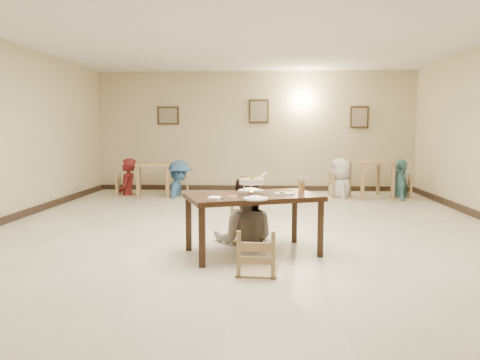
# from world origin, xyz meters

# --- Properties ---
(floor) EXTENTS (10.00, 10.00, 0.00)m
(floor) POSITION_xyz_m (0.00, 0.00, 0.00)
(floor) COLOR beige
(floor) RESTS_ON ground
(ceiling) EXTENTS (10.00, 10.00, 0.00)m
(ceiling) POSITION_xyz_m (0.00, 0.00, 3.00)
(ceiling) COLOR silver
(ceiling) RESTS_ON wall_back
(wall_back) EXTENTS (10.00, 0.00, 10.00)m
(wall_back) POSITION_xyz_m (0.00, 5.00, 1.50)
(wall_back) COLOR #C0B18B
(wall_back) RESTS_ON floor
(wall_front) EXTENTS (10.00, 0.00, 10.00)m
(wall_front) POSITION_xyz_m (0.00, -5.00, 1.50)
(wall_front) COLOR #C0B18B
(wall_front) RESTS_ON floor
(baseboard_back) EXTENTS (8.00, 0.06, 0.12)m
(baseboard_back) POSITION_xyz_m (0.00, 4.97, 0.06)
(baseboard_back) COLOR black
(baseboard_back) RESTS_ON floor
(picture_a) EXTENTS (0.55, 0.04, 0.45)m
(picture_a) POSITION_xyz_m (-2.20, 4.96, 1.90)
(picture_a) COLOR #312110
(picture_a) RESTS_ON wall_back
(picture_b) EXTENTS (0.50, 0.04, 0.60)m
(picture_b) POSITION_xyz_m (0.10, 4.96, 2.00)
(picture_b) COLOR #312110
(picture_b) RESTS_ON wall_back
(picture_c) EXTENTS (0.45, 0.04, 0.55)m
(picture_c) POSITION_xyz_m (2.60, 4.96, 1.85)
(picture_c) COLOR #312110
(picture_c) RESTS_ON wall_back
(wall_sconce) EXTENTS (0.16, 0.05, 0.22)m
(wall_sconce) POSITION_xyz_m (1.20, 4.96, 2.30)
(wall_sconce) COLOR #FFD88C
(wall_sconce) RESTS_ON wall_back
(main_table) EXTENTS (1.78, 1.38, 0.74)m
(main_table) POSITION_xyz_m (0.13, -1.23, 0.66)
(main_table) COLOR #311C10
(main_table) RESTS_ON floor
(chair_far) EXTENTS (0.46, 0.46, 0.97)m
(chair_far) POSITION_xyz_m (-0.02, -0.49, 0.48)
(chair_far) COLOR tan
(chair_far) RESTS_ON floor
(chair_near) EXTENTS (0.43, 0.43, 0.92)m
(chair_near) POSITION_xyz_m (0.20, -2.01, 0.46)
(chair_near) COLOR tan
(chair_near) RESTS_ON floor
(main_diner) EXTENTS (0.89, 0.70, 1.80)m
(main_diner) POSITION_xyz_m (0.00, -0.61, 0.90)
(main_diner) COLOR gray
(main_diner) RESTS_ON floor
(curry_warmer) EXTENTS (0.34, 0.30, 0.27)m
(curry_warmer) POSITION_xyz_m (0.11, -1.22, 0.90)
(curry_warmer) COLOR silver
(curry_warmer) RESTS_ON main_table
(rice_plate_far) EXTENTS (0.32, 0.32, 0.07)m
(rice_plate_far) POSITION_xyz_m (0.09, -0.96, 0.75)
(rice_plate_far) COLOR white
(rice_plate_far) RESTS_ON main_table
(rice_plate_near) EXTENTS (0.28, 0.28, 0.06)m
(rice_plate_near) POSITION_xyz_m (0.17, -1.65, 0.75)
(rice_plate_near) COLOR white
(rice_plate_near) RESTS_ON main_table
(fried_plate) EXTENTS (0.23, 0.23, 0.05)m
(fried_plate) POSITION_xyz_m (0.52, -1.19, 0.75)
(fried_plate) COLOR white
(fried_plate) RESTS_ON main_table
(chili_dish) EXTENTS (0.12, 0.12, 0.02)m
(chili_dish) POSITION_xyz_m (-0.10, -1.47, 0.75)
(chili_dish) COLOR white
(chili_dish) RESTS_ON main_table
(napkin_cutlery) EXTENTS (0.19, 0.26, 0.03)m
(napkin_cutlery) POSITION_xyz_m (-0.29, -1.68, 0.75)
(napkin_cutlery) COLOR white
(napkin_cutlery) RESTS_ON main_table
(drink_glass) EXTENTS (0.08, 0.08, 0.16)m
(drink_glass) POSITION_xyz_m (0.75, -0.89, 0.81)
(drink_glass) COLOR white
(drink_glass) RESTS_ON main_table
(bg_table_left) EXTENTS (0.93, 0.93, 0.77)m
(bg_table_left) POSITION_xyz_m (-2.33, 3.75, 0.64)
(bg_table_left) COLOR #9D7C55
(bg_table_left) RESTS_ON floor
(bg_table_right) EXTENTS (1.00, 1.00, 0.84)m
(bg_table_right) POSITION_xyz_m (2.67, 3.85, 0.69)
(bg_table_right) COLOR #9D7C55
(bg_table_right) RESTS_ON floor
(bg_chair_ll) EXTENTS (0.47, 0.47, 1.00)m
(bg_chair_ll) POSITION_xyz_m (-2.94, 3.79, 0.50)
(bg_chair_ll) COLOR tan
(bg_chair_ll) RESTS_ON floor
(bg_chair_lr) EXTENTS (0.41, 0.41, 0.88)m
(bg_chair_lr) POSITION_xyz_m (-1.72, 3.77, 0.44)
(bg_chair_lr) COLOR tan
(bg_chair_lr) RESTS_ON floor
(bg_chair_rl) EXTENTS (0.48, 0.48, 1.03)m
(bg_chair_rl) POSITION_xyz_m (2.02, 3.92, 0.51)
(bg_chair_rl) COLOR tan
(bg_chair_rl) RESTS_ON floor
(bg_chair_rr) EXTENTS (0.46, 0.46, 0.99)m
(bg_chair_rr) POSITION_xyz_m (3.33, 3.83, 0.49)
(bg_chair_rr) COLOR tan
(bg_chair_rr) RESTS_ON floor
(bg_diner_a) EXTENTS (0.46, 0.66, 1.75)m
(bg_diner_a) POSITION_xyz_m (-2.94, 3.79, 0.88)
(bg_diner_a) COLOR #5C1515
(bg_diner_a) RESTS_ON floor
(bg_diner_b) EXTENTS (0.66, 1.10, 1.67)m
(bg_diner_b) POSITION_xyz_m (-1.72, 3.77, 0.84)
(bg_diner_b) COLOR #346291
(bg_diner_b) RESTS_ON floor
(bg_diner_c) EXTENTS (0.59, 0.88, 1.78)m
(bg_diner_c) POSITION_xyz_m (2.02, 3.92, 0.89)
(bg_diner_c) COLOR silver
(bg_diner_c) RESTS_ON floor
(bg_diner_d) EXTENTS (0.58, 1.09, 1.77)m
(bg_diner_d) POSITION_xyz_m (3.33, 3.83, 0.89)
(bg_diner_d) COLOR teal
(bg_diner_d) RESTS_ON floor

